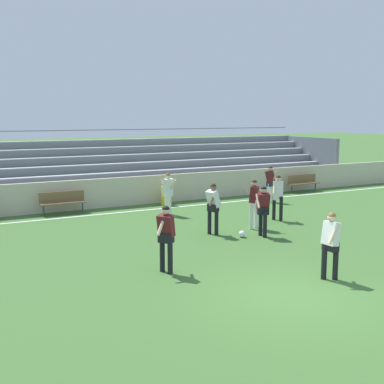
# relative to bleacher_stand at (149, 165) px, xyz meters

# --- Properties ---
(ground_plane) EXTENTS (160.00, 160.00, 0.00)m
(ground_plane) POSITION_rel_bleacher_stand_xyz_m (-3.37, -15.80, -1.37)
(ground_plane) COLOR #3D662D
(field_line_sideline) EXTENTS (44.00, 0.12, 0.01)m
(field_line_sideline) POSITION_rel_bleacher_stand_xyz_m (-3.37, -5.01, -1.37)
(field_line_sideline) COLOR white
(field_line_sideline) RESTS_ON ground
(sideline_wall) EXTENTS (48.00, 0.16, 1.26)m
(sideline_wall) POSITION_rel_bleacher_stand_xyz_m (-3.37, -3.63, -0.74)
(sideline_wall) COLOR beige
(sideline_wall) RESTS_ON ground
(bleacher_stand) EXTENTS (21.89, 5.05, 3.16)m
(bleacher_stand) POSITION_rel_bleacher_stand_xyz_m (0.00, 0.00, 0.00)
(bleacher_stand) COLOR #B2B2B7
(bleacher_stand) RESTS_ON ground
(bench_near_bin) EXTENTS (1.80, 0.40, 0.90)m
(bench_near_bin) POSITION_rel_bleacher_stand_xyz_m (6.79, -4.20, -0.82)
(bench_near_bin) COLOR brown
(bench_near_bin) RESTS_ON ground
(bench_centre_sideline) EXTENTS (1.80, 0.40, 0.90)m
(bench_centre_sideline) POSITION_rel_bleacher_stand_xyz_m (-5.58, -4.20, -0.82)
(bench_centre_sideline) COLOR brown
(bench_centre_sideline) RESTS_ON ground
(trash_bin) EXTENTS (0.44, 0.44, 0.83)m
(trash_bin) POSITION_rel_bleacher_stand_xyz_m (-1.05, -4.30, -0.95)
(trash_bin) COLOR yellow
(trash_bin) RESTS_ON ground
(player_dark_overlapping) EXTENTS (0.63, 0.46, 1.66)m
(player_dark_overlapping) POSITION_rel_bleacher_stand_xyz_m (-0.77, -11.06, -0.39)
(player_dark_overlapping) COLOR black
(player_dark_overlapping) RESTS_ON ground
(player_white_deep_cover) EXTENTS (0.56, 0.47, 1.71)m
(player_white_deep_cover) POSITION_rel_bleacher_stand_xyz_m (-2.05, -10.04, -0.35)
(player_white_deep_cover) COLOR black
(player_white_deep_cover) RESTS_ON ground
(player_dark_trailing_run) EXTENTS (0.48, 0.71, 1.72)m
(player_dark_trailing_run) POSITION_rel_bleacher_stand_xyz_m (-0.35, -9.95, -0.34)
(player_dark_trailing_run) COLOR white
(player_dark_trailing_run) RESTS_ON ground
(player_white_pressing_high) EXTENTS (0.73, 0.46, 1.71)m
(player_white_pressing_high) POSITION_rel_bleacher_stand_xyz_m (1.21, -9.27, -0.34)
(player_white_pressing_high) COLOR black
(player_white_pressing_high) RESTS_ON ground
(player_dark_wide_right) EXTENTS (0.71, 0.49, 1.71)m
(player_dark_wide_right) POSITION_rel_bleacher_stand_xyz_m (-5.15, -13.01, -0.35)
(player_dark_wide_right) COLOR black
(player_dark_wide_right) RESTS_ON ground
(player_white_wide_left) EXTENTS (0.46, 0.67, 1.67)m
(player_white_wide_left) POSITION_rel_bleacher_stand_xyz_m (-1.95, -6.38, -0.37)
(player_white_wide_left) COLOR white
(player_white_wide_left) RESTS_ON ground
(player_dark_on_ball) EXTENTS (0.49, 0.54, 1.66)m
(player_dark_on_ball) POSITION_rel_bleacher_stand_xyz_m (3.42, -5.87, -0.38)
(player_dark_on_ball) COLOR white
(player_dark_on_ball) RESTS_ON ground
(player_white_challenging) EXTENTS (0.51, 0.45, 1.64)m
(player_white_challenging) POSITION_rel_bleacher_stand_xyz_m (-1.92, -15.34, -0.39)
(player_white_challenging) COLOR black
(player_white_challenging) RESTS_ON ground
(soccer_ball) EXTENTS (0.22, 0.22, 0.22)m
(soccer_ball) POSITION_rel_bleacher_stand_xyz_m (-1.43, -10.85, -1.26)
(soccer_ball) COLOR white
(soccer_ball) RESTS_ON ground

